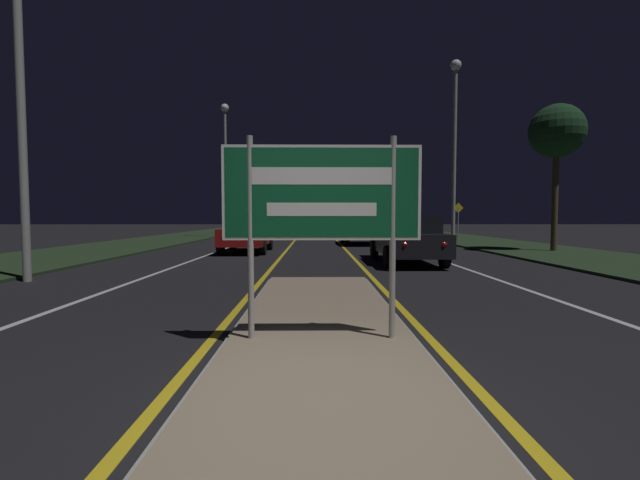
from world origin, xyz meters
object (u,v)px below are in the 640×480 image
highway_sign (322,200)px  warning_sign (458,218)px  car_approaching_0 (247,233)px  streetlight_right_near (455,129)px  car_receding_2 (387,225)px  car_receding_1 (361,230)px  car_receding_0 (406,238)px  car_approaching_1 (241,226)px  streetlight_left_far (225,151)px

highway_sign → warning_sign: highway_sign is taller
highway_sign → car_approaching_0: size_ratio=0.55×
streetlight_right_near → car_receding_2: (-0.67, 14.57, -4.76)m
car_receding_1 → warning_sign: warning_sign is taller
car_receding_1 → car_approaching_0: (-5.32, -5.07, 0.02)m
car_receding_0 → car_receding_1: bearing=92.7°
car_receding_0 → streetlight_right_near: bearing=60.9°
car_receding_0 → car_approaching_0: bearing=144.0°
car_receding_1 → car_approaching_1: (-8.09, 9.55, 0.01)m
streetlight_right_near → car_approaching_1: bearing=134.5°
highway_sign → car_approaching_0: bearing=102.5°
highway_sign → streetlight_left_far: 25.91m
highway_sign → streetlight_right_near: size_ratio=0.26×
streetlight_left_far → car_approaching_0: streetlight_left_far is taller
car_approaching_0 → car_approaching_1: size_ratio=0.85×
car_receding_1 → car_receding_2: bearing=74.1°
highway_sign → streetlight_right_near: 17.06m
car_receding_1 → car_approaching_1: bearing=130.3°
car_receding_2 → car_receding_0: bearing=-97.9°
car_receding_2 → highway_sign: bearing=-101.0°
car_approaching_0 → car_receding_2: bearing=62.7°
streetlight_right_near → car_approaching_1: size_ratio=1.81×
streetlight_right_near → car_receding_2: streetlight_right_near is taller
streetlight_right_near → car_receding_0: size_ratio=1.85×
streetlight_left_far → car_receding_0: size_ratio=1.94×
car_receding_1 → car_receding_0: bearing=-87.3°
highway_sign → car_approaching_1: (-5.66, 27.64, -0.90)m
car_receding_1 → warning_sign: (5.94, 2.17, 0.65)m
car_receding_0 → warning_sign: bearing=64.3°
highway_sign → car_approaching_0: 13.36m
car_approaching_0 → highway_sign: bearing=-77.5°
car_receding_0 → car_receding_2: size_ratio=1.03×
streetlight_right_near → car_approaching_1: (-12.12, 12.34, -4.79)m
streetlight_right_near → car_approaching_0: 10.75m
car_approaching_0 → warning_sign: bearing=32.7°
streetlight_right_near → car_approaching_0: (-9.36, -2.28, -4.77)m
streetlight_right_near → car_receding_1: size_ratio=1.86×
streetlight_left_far → car_approaching_1: streetlight_left_far is taller
streetlight_left_far → car_approaching_1: bearing=79.6°
car_receding_0 → car_receding_1: (-0.43, 9.25, -0.03)m
streetlight_left_far → car_receding_2: bearing=23.0°
highway_sign → car_approaching_1: bearing=101.6°
car_receding_2 → car_approaching_1: (-11.45, -2.23, -0.03)m
car_receding_0 → warning_sign: (5.50, 11.41, 0.62)m
car_receding_2 → car_approaching_1: size_ratio=0.95×
streetlight_right_near → car_receding_0: streetlight_right_near is taller
streetlight_right_near → highway_sign: bearing=-112.9°
car_receding_1 → car_receding_2: car_receding_2 is taller
car_receding_1 → warning_sign: bearing=20.1°
car_receding_2 → car_approaching_0: (-8.69, -16.85, -0.01)m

